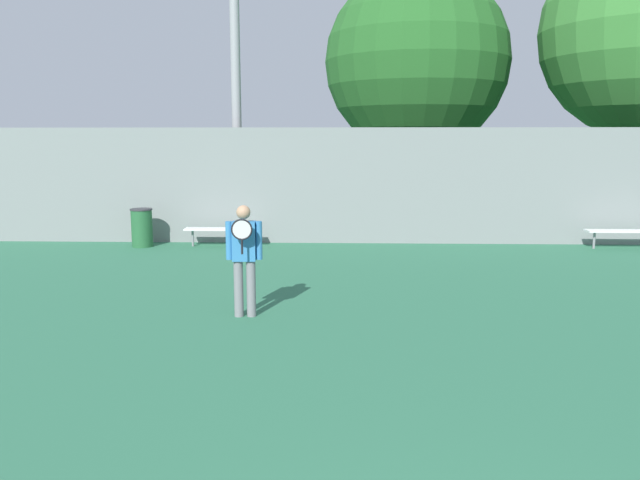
# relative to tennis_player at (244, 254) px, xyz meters

# --- Properties ---
(tennis_player) EXTENTS (0.55, 0.41, 1.71)m
(tennis_player) POSITION_rel_tennis_player_xyz_m (0.00, 0.00, 0.00)
(tennis_player) COLOR slate
(tennis_player) RESTS_ON ground_plane
(bench_courtside_near) EXTENTS (1.89, 0.40, 0.46)m
(bench_courtside_near) POSITION_rel_tennis_player_xyz_m (-1.53, 6.27, -0.54)
(bench_courtside_near) COLOR white
(bench_courtside_near) RESTS_ON ground_plane
(bench_courtside_far) EXTENTS (2.05, 0.40, 0.46)m
(bench_courtside_far) POSITION_rel_tennis_player_xyz_m (8.55, 6.27, -0.54)
(bench_courtside_far) COLOR white
(bench_courtside_far) RESTS_ON ground_plane
(light_pole_near_left) EXTENTS (0.90, 0.60, 8.31)m
(light_pole_near_left) POSITION_rel_tennis_player_xyz_m (-1.35, 7.71, 3.97)
(light_pole_near_left) COLOR #939399
(light_pole_near_left) RESTS_ON ground_plane
(trash_bin) EXTENTS (0.55, 0.55, 0.96)m
(trash_bin) POSITION_rel_tennis_player_xyz_m (-3.55, 6.18, -0.48)
(trash_bin) COLOR #235B33
(trash_bin) RESTS_ON ground_plane
(back_fence) EXTENTS (25.81, 0.06, 2.98)m
(back_fence) POSITION_rel_tennis_player_xyz_m (2.21, 6.90, 0.52)
(back_fence) COLOR gray
(back_fence) RESTS_ON ground_plane
(tree_green_tall) EXTENTS (6.12, 6.12, 8.30)m
(tree_green_tall) POSITION_rel_tennis_player_xyz_m (3.96, 12.43, 4.26)
(tree_green_tall) COLOR brown
(tree_green_tall) RESTS_ON ground_plane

